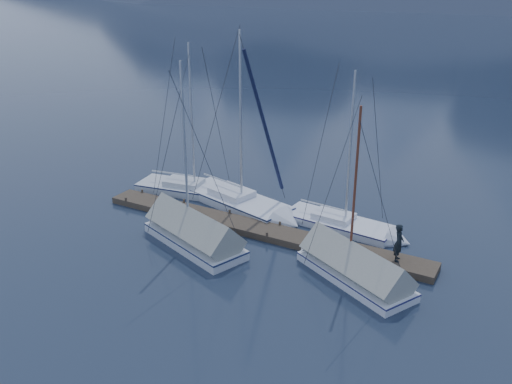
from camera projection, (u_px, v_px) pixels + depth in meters
ground at (236, 248)px, 25.90m from camera, size 1000.00×1000.00×0.00m
dock at (256, 230)px, 27.48m from camera, size 18.00×1.50×0.54m
mooring_posts at (247, 224)px, 27.61m from camera, size 15.12×1.52×0.35m
sailboat_open_left at (203, 192)px, 32.12m from camera, size 7.53×3.36×9.65m
sailboat_open_mid at (249, 207)px, 30.03m from camera, size 8.33×4.21×10.61m
sailboat_open_right at (353, 228)px, 27.57m from camera, size 6.87×2.88×8.89m
sailboat_covered_near at (347, 266)px, 23.48m from camera, size 6.60×4.67×8.35m
sailboat_covered_far at (188, 232)px, 26.42m from camera, size 7.14×4.23×9.61m
person at (399, 243)px, 23.82m from camera, size 0.54×0.71×1.75m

